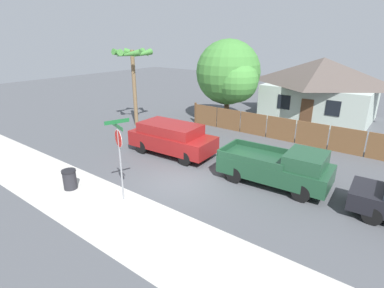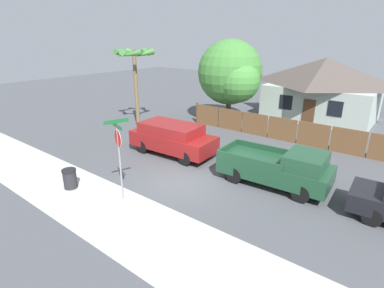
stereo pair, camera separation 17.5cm
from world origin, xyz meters
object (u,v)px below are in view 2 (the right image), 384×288
(red_suv, at_px, (172,138))
(trash_bin, at_px, (70,179))
(stop_sign, at_px, (119,146))
(orange_pickup, at_px, (279,167))
(palm_tree, at_px, (134,60))
(house, at_px, (323,87))
(oak_tree, at_px, (232,74))

(red_suv, distance_m, trash_bin, 5.98)
(stop_sign, distance_m, trash_bin, 3.31)
(orange_pickup, bearing_deg, red_suv, 177.28)
(palm_tree, distance_m, trash_bin, 11.10)
(orange_pickup, height_order, stop_sign, stop_sign)
(house, distance_m, stop_sign, 18.83)
(red_suv, distance_m, orange_pickup, 6.31)
(palm_tree, distance_m, red_suv, 7.71)
(red_suv, height_order, stop_sign, stop_sign)
(oak_tree, relative_size, palm_tree, 1.12)
(palm_tree, height_order, red_suv, palm_tree)
(house, relative_size, palm_tree, 1.55)
(stop_sign, bearing_deg, orange_pickup, 67.38)
(oak_tree, relative_size, stop_sign, 1.83)
(oak_tree, distance_m, stop_sign, 13.27)
(palm_tree, bearing_deg, trash_bin, -59.35)
(palm_tree, height_order, orange_pickup, palm_tree)
(orange_pickup, bearing_deg, house, 96.06)
(orange_pickup, xyz_separation_m, trash_bin, (-7.16, -5.91, -0.42))
(house, distance_m, red_suv, 14.28)
(stop_sign, bearing_deg, palm_tree, 153.45)
(house, distance_m, orange_pickup, 13.82)
(house, bearing_deg, red_suv, -107.16)
(red_suv, bearing_deg, stop_sign, -73.94)
(trash_bin, bearing_deg, orange_pickup, 39.56)
(oak_tree, distance_m, orange_pickup, 11.03)
(house, relative_size, trash_bin, 9.72)
(house, bearing_deg, oak_tree, -131.77)
(house, bearing_deg, trash_bin, -104.50)
(palm_tree, distance_m, orange_pickup, 13.28)
(house, xyz_separation_m, oak_tree, (-5.13, -5.74, 1.21))
(palm_tree, relative_size, trash_bin, 6.29)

